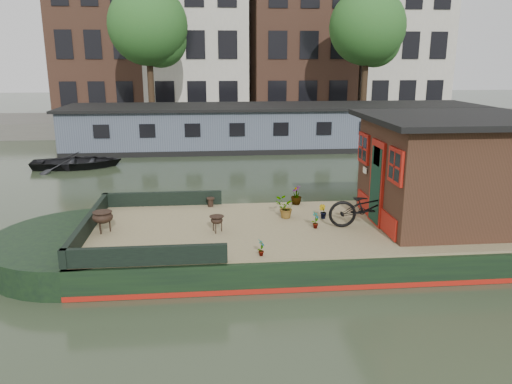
{
  "coord_description": "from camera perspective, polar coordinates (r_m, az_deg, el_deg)",
  "views": [
    {
      "loc": [
        -3.29,
        -10.49,
        4.26
      ],
      "look_at": [
        -2.24,
        0.5,
        1.32
      ],
      "focal_mm": 35.0,
      "sensor_mm": 36.0,
      "label": 1
    }
  ],
  "objects": [
    {
      "name": "bollard_port",
      "position": [
        12.68,
        -5.21,
        -1.16
      ],
      "size": [
        0.2,
        0.2,
        0.23
      ],
      "primitive_type": "cylinder",
      "color": "black",
      "rests_on": "houseboat_deck"
    },
    {
      "name": "potted_plant_a",
      "position": [
        11.07,
        6.82,
        -3.19
      ],
      "size": [
        0.23,
        0.24,
        0.38
      ],
      "primitive_type": "imported",
      "rotation": [
        0.0,
        0.0,
        0.92
      ],
      "color": "#995D2B",
      "rests_on": "houseboat_deck"
    },
    {
      "name": "far_houseboat",
      "position": [
        24.93,
        2.19,
        7.3
      ],
      "size": [
        20.4,
        4.4,
        2.11
      ],
      "color": "#464E5E",
      "rests_on": "ground"
    },
    {
      "name": "townhouse_row",
      "position": [
        38.32,
        -0.3,
        20.34
      ],
      "size": [
        27.25,
        8.0,
        16.5
      ],
      "color": "brown",
      "rests_on": "ground"
    },
    {
      "name": "quay",
      "position": [
        31.4,
        0.6,
        7.92
      ],
      "size": [
        60.0,
        6.0,
        0.9
      ],
      "primitive_type": "cube",
      "color": "#47443F",
      "rests_on": "ground"
    },
    {
      "name": "brazier_front",
      "position": [
        10.8,
        -4.5,
        -3.66
      ],
      "size": [
        0.35,
        0.35,
        0.36
      ],
      "primitive_type": null,
      "rotation": [
        0.0,
        0.0,
        0.06
      ],
      "color": "black",
      "rests_on": "houseboat_deck"
    },
    {
      "name": "ground",
      "position": [
        11.79,
        11.22,
        -6.58
      ],
      "size": [
        120.0,
        120.0,
        0.0
      ],
      "primitive_type": "plane",
      "color": "#25311F",
      "rests_on": "ground"
    },
    {
      "name": "tree_left",
      "position": [
        29.77,
        -11.94,
        17.73
      ],
      "size": [
        4.4,
        4.4,
        7.4
      ],
      "color": "#332316",
      "rests_on": "quay"
    },
    {
      "name": "houseboat_hull",
      "position": [
        11.39,
        4.82,
        -5.64
      ],
      "size": [
        14.01,
        4.02,
        0.6
      ],
      "color": "black",
      "rests_on": "ground"
    },
    {
      "name": "dinghy",
      "position": [
        21.57,
        -19.8,
        3.61
      ],
      "size": [
        3.77,
        2.87,
        0.73
      ],
      "primitive_type": "imported",
      "rotation": [
        0.0,
        0.0,
        1.68
      ],
      "color": "black",
      "rests_on": "ground"
    },
    {
      "name": "tree_right",
      "position": [
        31.08,
        12.83,
        17.55
      ],
      "size": [
        4.4,
        4.4,
        7.4
      ],
      "color": "#332316",
      "rests_on": "quay"
    },
    {
      "name": "cabin",
      "position": [
        12.07,
        21.68,
        2.46
      ],
      "size": [
        4.0,
        3.5,
        2.42
      ],
      "color": "black",
      "rests_on": "houseboat_deck"
    },
    {
      "name": "potted_plant_d",
      "position": [
        12.84,
        4.63,
        -0.35
      ],
      "size": [
        0.28,
        0.28,
        0.49
      ],
      "primitive_type": "imported",
      "rotation": [
        0.0,
        0.0,
        4.71
      ],
      "color": "#994E29",
      "rests_on": "houseboat_deck"
    },
    {
      "name": "houseboat_deck",
      "position": [
        11.58,
        11.37,
        -3.7
      ],
      "size": [
        11.8,
        3.8,
        0.05
      ],
      "primitive_type": "cube",
      "color": "#837951",
      "rests_on": "houseboat_hull"
    },
    {
      "name": "bollard_stbd",
      "position": [
        9.75,
        -18.91,
        -7.07
      ],
      "size": [
        0.17,
        0.17,
        0.19
      ],
      "primitive_type": "cylinder",
      "color": "black",
      "rests_on": "houseboat_deck"
    },
    {
      "name": "brazier_rear",
      "position": [
        11.23,
        -17.08,
        -3.29
      ],
      "size": [
        0.44,
        0.44,
        0.46
      ],
      "primitive_type": null,
      "rotation": [
        0.0,
        0.0,
        0.03
      ],
      "color": "black",
      "rests_on": "houseboat_deck"
    },
    {
      "name": "bicycle",
      "position": [
        11.27,
        12.82,
        -1.66
      ],
      "size": [
        1.83,
        0.79,
        0.94
      ],
      "primitive_type": "imported",
      "rotation": [
        0.0,
        0.0,
        1.48
      ],
      "color": "black",
      "rests_on": "houseboat_deck"
    },
    {
      "name": "bow_bulwark",
      "position": [
        11.18,
        -14.35,
        -3.47
      ],
      "size": [
        3.0,
        4.0,
        0.35
      ],
      "color": "black",
      "rests_on": "houseboat_deck"
    },
    {
      "name": "potted_plant_b",
      "position": [
        11.79,
        7.64,
        -2.23
      ],
      "size": [
        0.23,
        0.23,
        0.33
      ],
      "primitive_type": "imported",
      "rotation": [
        0.0,
        0.0,
        2.42
      ],
      "color": "maroon",
      "rests_on": "houseboat_deck"
    },
    {
      "name": "potted_plant_c",
      "position": [
        11.71,
        3.35,
        -1.82
      ],
      "size": [
        0.48,
        0.43,
        0.5
      ],
      "primitive_type": "imported",
      "rotation": [
        0.0,
        0.0,
        3.24
      ],
      "color": "brown",
      "rests_on": "houseboat_deck"
    },
    {
      "name": "potted_plant_e",
      "position": [
        9.49,
        0.6,
        -6.38
      ],
      "size": [
        0.16,
        0.2,
        0.33
      ],
      "primitive_type": "imported",
      "rotation": [
        0.0,
        0.0,
        1.29
      ],
      "color": "#A65830",
      "rests_on": "houseboat_deck"
    }
  ]
}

